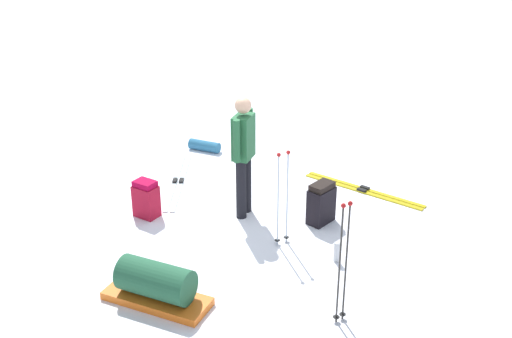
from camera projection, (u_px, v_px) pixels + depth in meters
name	position (u px, v px, depth m)	size (l,w,h in m)	color
ground_plane	(256.00, 215.00, 8.81)	(80.00, 80.00, 0.00)	white
skier_standing	(243.00, 151.00, 8.44)	(0.38, 0.48, 1.70)	black
ski_pair_near	(178.00, 182.00, 9.75)	(0.74, 1.94, 0.05)	silver
ski_pair_far	(363.00, 190.00, 9.48)	(1.31, 1.64, 0.05)	#B7A115
backpack_large_dark	(321.00, 203.00, 8.51)	(0.44, 0.39, 0.58)	black
backpack_bright	(146.00, 199.00, 8.67)	(0.39, 0.40, 0.53)	maroon
ski_poles_planted_near	(343.00, 258.00, 6.37)	(0.15, 0.09, 1.40)	#272523
ski_poles_planted_far	(283.00, 194.00, 7.83)	(0.20, 0.11, 1.27)	#ABB9C8
gear_sled	(156.00, 285.00, 6.89)	(1.20, 1.11, 0.49)	orange
sleeping_mat_rolled	(204.00, 146.00, 10.87)	(0.18, 0.18, 0.55)	#2B6990
thermos_bottle	(337.00, 252.00, 7.68)	(0.07, 0.07, 0.26)	#B2B6BA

